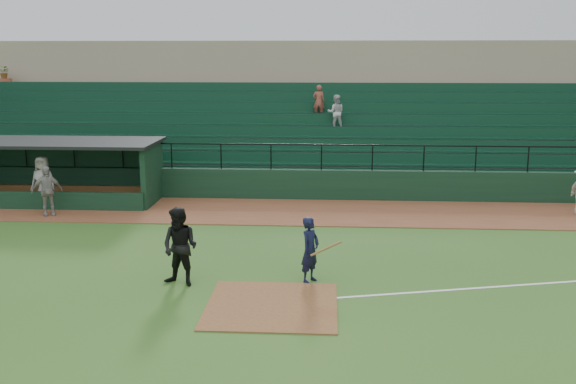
{
  "coord_description": "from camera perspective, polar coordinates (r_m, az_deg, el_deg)",
  "views": [
    {
      "loc": [
        1.24,
        -14.81,
        5.66
      ],
      "look_at": [
        0.0,
        5.0,
        1.4
      ],
      "focal_mm": 39.94,
      "sensor_mm": 36.0,
      "label": 1
    }
  ],
  "objects": [
    {
      "name": "dugout_player_b",
      "position": [
        25.8,
        -20.95,
        0.88
      ],
      "size": [
        0.96,
        0.64,
        1.92
      ],
      "primitive_type": "imported",
      "rotation": [
        0.0,
        0.0,
        -0.03
      ],
      "color": "#ABA6A0",
      "rests_on": "warning_track"
    },
    {
      "name": "dugout",
      "position": [
        27.08,
        -20.44,
        2.15
      ],
      "size": [
        8.9,
        3.2,
        2.42
      ],
      "color": "black",
      "rests_on": "ground"
    },
    {
      "name": "ground",
      "position": [
        15.9,
        -1.13,
        -8.74
      ],
      "size": [
        90.0,
        90.0,
        0.0
      ],
      "primitive_type": "plane",
      "color": "#305A1D",
      "rests_on": "ground"
    },
    {
      "name": "umpire",
      "position": [
        16.17,
        -9.58,
        -4.84
      ],
      "size": [
        1.16,
        1.02,
        1.98
      ],
      "primitive_type": "imported",
      "rotation": [
        0.0,
        0.0,
        -0.33
      ],
      "color": "black",
      "rests_on": "ground"
    },
    {
      "name": "dugout_player_a",
      "position": [
        24.34,
        -20.67,
        0.1
      ],
      "size": [
        1.12,
        0.89,
        1.78
      ],
      "primitive_type": "imported",
      "rotation": [
        0.0,
        0.0,
        0.51
      ],
      "color": "gray",
      "rests_on": "warning_track"
    },
    {
      "name": "stadium_structure",
      "position": [
        31.47,
        1.3,
        5.99
      ],
      "size": [
        38.0,
        13.08,
        6.4
      ],
      "color": "black",
      "rests_on": "ground"
    },
    {
      "name": "batter_at_plate",
      "position": [
        16.21,
        2.0,
        -5.17
      ],
      "size": [
        1.12,
        0.74,
        1.69
      ],
      "color": "black",
      "rests_on": "ground"
    },
    {
      "name": "home_plate_dirt",
      "position": [
        14.97,
        -1.45,
        -10.05
      ],
      "size": [
        3.0,
        3.0,
        0.03
      ],
      "primitive_type": "cube",
      "color": "brown",
      "rests_on": "ground"
    },
    {
      "name": "warning_track",
      "position": [
        23.53,
        0.45,
        -1.77
      ],
      "size": [
        40.0,
        4.0,
        0.03
      ],
      "primitive_type": "cube",
      "color": "brown",
      "rests_on": "ground"
    }
  ]
}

